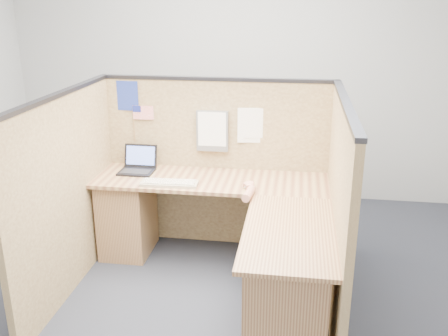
% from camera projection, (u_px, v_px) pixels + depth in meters
% --- Properties ---
extents(floor, '(5.00, 5.00, 0.00)m').
position_uv_depth(floor, '(196.00, 300.00, 3.77)').
color(floor, black).
rests_on(floor, ground).
extents(wall_back, '(5.00, 0.00, 5.00)m').
position_uv_depth(wall_back, '(235.00, 72.00, 5.42)').
color(wall_back, '#A3A6A8').
rests_on(wall_back, floor).
extents(wall_front, '(5.00, 0.00, 5.00)m').
position_uv_depth(wall_front, '(0.00, 330.00, 1.21)').
color(wall_front, '#A3A6A8').
rests_on(wall_front, floor).
extents(cubicle_partitions, '(2.06, 1.83, 1.53)m').
position_uv_depth(cubicle_partitions, '(205.00, 185.00, 3.92)').
color(cubicle_partitions, brown).
rests_on(cubicle_partitions, floor).
extents(l_desk, '(1.95, 1.75, 0.73)m').
position_uv_depth(l_desk, '(226.00, 238.00, 3.89)').
color(l_desk, brown).
rests_on(l_desk, floor).
extents(laptop, '(0.30, 0.28, 0.21)m').
position_uv_depth(laptop, '(138.00, 165.00, 4.35)').
color(laptop, black).
rests_on(laptop, l_desk).
extents(keyboard, '(0.47, 0.18, 0.03)m').
position_uv_depth(keyboard, '(169.00, 183.00, 4.03)').
color(keyboard, gray).
rests_on(keyboard, l_desk).
extents(mouse, '(0.10, 0.07, 0.04)m').
position_uv_depth(mouse, '(249.00, 187.00, 3.95)').
color(mouse, silver).
rests_on(mouse, l_desk).
extents(hand_forearm, '(0.10, 0.34, 0.07)m').
position_uv_depth(hand_forearm, '(249.00, 191.00, 3.83)').
color(hand_forearm, tan).
rests_on(hand_forearm, l_desk).
extents(blue_poster, '(0.19, 0.01, 0.26)m').
position_uv_depth(blue_poster, '(128.00, 96.00, 4.35)').
color(blue_poster, navy).
rests_on(blue_poster, cubicle_partitions).
extents(american_flag, '(0.19, 0.01, 0.33)m').
position_uv_depth(american_flag, '(141.00, 114.00, 4.37)').
color(american_flag, olive).
rests_on(american_flag, cubicle_partitions).
extents(file_holder, '(0.28, 0.05, 0.35)m').
position_uv_depth(file_holder, '(212.00, 131.00, 4.31)').
color(file_holder, slate).
rests_on(file_holder, cubicle_partitions).
extents(paper_left, '(0.20, 0.03, 0.26)m').
position_uv_depth(paper_left, '(256.00, 123.00, 4.26)').
color(paper_left, white).
rests_on(paper_left, cubicle_partitions).
extents(paper_right, '(0.24, 0.03, 0.30)m').
position_uv_depth(paper_right, '(251.00, 125.00, 4.27)').
color(paper_right, white).
rests_on(paper_right, cubicle_partitions).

